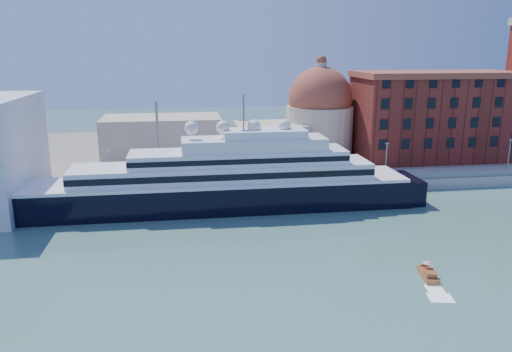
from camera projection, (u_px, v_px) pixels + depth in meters
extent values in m
plane|color=#3B6760|center=(282.00, 250.00, 79.07)|extent=(400.00, 400.00, 0.00)
cube|color=gray|center=(252.00, 186.00, 111.33)|extent=(180.00, 10.00, 2.50)
cube|color=slate|center=(233.00, 151.00, 150.67)|extent=(260.00, 72.00, 2.00)
cube|color=slate|center=(254.00, 183.00, 106.56)|extent=(180.00, 0.10, 1.20)
cube|color=black|center=(214.00, 198.00, 99.24)|extent=(78.61, 12.09, 6.55)
cube|color=black|center=(401.00, 191.00, 104.96)|extent=(6.05, 11.09, 6.05)
cube|color=white|center=(214.00, 181.00, 98.36)|extent=(76.59, 12.30, 0.60)
cube|color=white|center=(224.00, 171.00, 98.21)|extent=(58.45, 10.08, 3.02)
cube|color=black|center=(226.00, 178.00, 93.38)|extent=(58.45, 0.15, 1.21)
cube|color=white|center=(239.00, 157.00, 97.94)|extent=(42.33, 9.07, 2.62)
cube|color=white|center=(254.00, 144.00, 97.75)|extent=(28.22, 8.06, 2.42)
cube|color=white|center=(264.00, 133.00, 97.54)|extent=(16.13, 7.05, 1.61)
cylinder|color=slate|center=(244.00, 112.00, 95.91)|extent=(0.30, 0.30, 7.05)
sphere|color=white|center=(191.00, 128.00, 95.16)|extent=(2.62, 2.62, 2.62)
sphere|color=white|center=(223.00, 127.00, 96.03)|extent=(2.62, 2.62, 2.62)
sphere|color=white|center=(254.00, 126.00, 96.90)|extent=(2.62, 2.62, 2.62)
sphere|color=white|center=(284.00, 126.00, 97.78)|extent=(2.62, 2.62, 2.62)
cube|color=brown|center=(428.00, 275.00, 69.59)|extent=(2.71, 5.34, 0.85)
cube|color=brown|center=(430.00, 273.00, 68.58)|extent=(1.77, 2.36, 0.68)
cylinder|color=slate|center=(428.00, 267.00, 69.73)|extent=(0.05, 0.05, 1.36)
cone|color=red|center=(428.00, 262.00, 69.54)|extent=(1.53, 1.53, 0.34)
cube|color=maroon|center=(434.00, 118.00, 133.17)|extent=(42.00, 18.00, 22.00)
cube|color=brown|center=(438.00, 74.00, 130.31)|extent=(43.00, 19.00, 1.50)
cylinder|color=beige|center=(319.00, 132.00, 135.58)|extent=(18.00, 18.00, 14.00)
sphere|color=brown|center=(320.00, 99.00, 133.34)|extent=(17.00, 17.00, 17.00)
cylinder|color=beige|center=(321.00, 68.00, 131.36)|extent=(3.00, 3.00, 3.00)
cube|color=beige|center=(270.00, 142.00, 132.14)|extent=(18.00, 14.00, 10.00)
cube|color=beige|center=(163.00, 140.00, 129.76)|extent=(30.00, 16.00, 12.00)
cylinder|color=slate|center=(110.00, 171.00, 102.83)|extent=(0.24, 0.24, 8.00)
cube|color=slate|center=(108.00, 152.00, 101.81)|extent=(0.80, 0.30, 0.25)
cylinder|color=slate|center=(253.00, 166.00, 107.16)|extent=(0.24, 0.24, 8.00)
cube|color=slate|center=(253.00, 147.00, 106.14)|extent=(0.80, 0.30, 0.25)
cylinder|color=slate|center=(386.00, 162.00, 111.49)|extent=(0.24, 0.24, 8.00)
cube|color=slate|center=(387.00, 144.00, 110.47)|extent=(0.80, 0.30, 0.25)
cylinder|color=slate|center=(509.00, 157.00, 115.82)|extent=(0.24, 0.24, 8.00)
cube|color=slate|center=(511.00, 140.00, 114.80)|extent=(0.80, 0.30, 0.25)
cylinder|color=slate|center=(158.00, 144.00, 104.95)|extent=(0.50, 0.50, 18.00)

